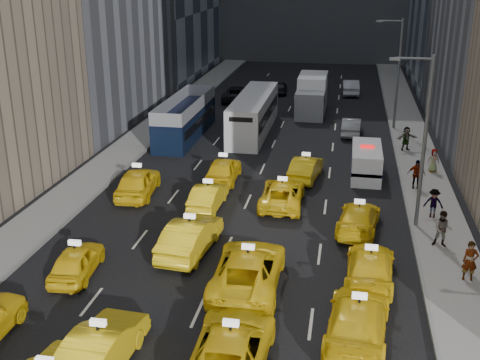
% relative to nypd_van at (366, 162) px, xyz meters
% --- Properties ---
extents(ground, '(160.00, 160.00, 0.00)m').
position_rel_nypd_van_xyz_m(ground, '(-6.82, -19.77, -0.94)').
color(ground, black).
rests_on(ground, ground).
extents(sidewalk_west, '(3.00, 90.00, 0.15)m').
position_rel_nypd_van_xyz_m(sidewalk_west, '(-17.32, 5.23, -0.87)').
color(sidewalk_west, gray).
rests_on(sidewalk_west, ground).
extents(sidewalk_east, '(3.00, 90.00, 0.15)m').
position_rel_nypd_van_xyz_m(sidewalk_east, '(3.68, 5.23, -0.87)').
color(sidewalk_east, gray).
rests_on(sidewalk_east, ground).
extents(curb_west, '(0.15, 90.00, 0.18)m').
position_rel_nypd_van_xyz_m(curb_west, '(-15.87, 5.23, -0.85)').
color(curb_west, slate).
rests_on(curb_west, ground).
extents(curb_east, '(0.15, 90.00, 0.18)m').
position_rel_nypd_van_xyz_m(curb_east, '(2.23, 5.23, -0.85)').
color(curb_east, slate).
rests_on(curb_east, ground).
extents(streetlight_near, '(2.15, 0.22, 9.00)m').
position_rel_nypd_van_xyz_m(streetlight_near, '(2.37, -7.77, 3.98)').
color(streetlight_near, '#595B60').
rests_on(streetlight_near, ground).
extents(streetlight_far, '(2.15, 0.22, 9.00)m').
position_rel_nypd_van_xyz_m(streetlight_far, '(2.37, 12.23, 3.98)').
color(streetlight_far, '#595B60').
rests_on(streetlight_far, ground).
extents(taxi_5, '(2.02, 4.95, 1.60)m').
position_rel_nypd_van_xyz_m(taxi_5, '(-9.21, -21.75, -0.14)').
color(taxi_5, yellow).
rests_on(taxi_5, ground).
extents(taxi_6, '(2.58, 5.59, 1.55)m').
position_rel_nypd_van_xyz_m(taxi_6, '(-4.85, -20.91, -0.17)').
color(taxi_6, yellow).
rests_on(taxi_6, ground).
extents(taxi_7, '(2.66, 5.58, 1.57)m').
position_rel_nypd_van_xyz_m(taxi_7, '(-0.59, -18.40, -0.16)').
color(taxi_7, yellow).
rests_on(taxi_7, ground).
extents(taxi_8, '(1.99, 4.15, 1.37)m').
position_rel_nypd_van_xyz_m(taxi_8, '(-12.83, -15.75, -0.26)').
color(taxi_8, yellow).
rests_on(taxi_8, ground).
extents(taxi_9, '(2.25, 5.21, 1.67)m').
position_rel_nypd_van_xyz_m(taxi_9, '(-8.44, -12.67, -0.11)').
color(taxi_9, yellow).
rests_on(taxi_9, ground).
extents(taxi_10, '(2.87, 6.08, 1.68)m').
position_rel_nypd_van_xyz_m(taxi_10, '(-5.18, -15.41, -0.10)').
color(taxi_10, yellow).
rests_on(taxi_10, ground).
extents(taxi_11, '(2.30, 5.12, 1.46)m').
position_rel_nypd_van_xyz_m(taxi_11, '(-0.05, -14.08, -0.21)').
color(taxi_11, yellow).
rests_on(taxi_11, ground).
extents(taxi_12, '(2.45, 5.10, 1.68)m').
position_rel_nypd_van_xyz_m(taxi_12, '(-13.43, -5.94, -0.10)').
color(taxi_12, yellow).
rests_on(taxi_12, ground).
extents(taxi_13, '(1.59, 4.22, 1.38)m').
position_rel_nypd_van_xyz_m(taxi_13, '(-8.88, -7.04, -0.25)').
color(taxi_13, yellow).
rests_on(taxi_13, ground).
extents(taxi_14, '(2.38, 5.07, 1.40)m').
position_rel_nypd_van_xyz_m(taxi_14, '(-4.79, -5.97, -0.24)').
color(taxi_14, yellow).
rests_on(taxi_14, ground).
extents(taxi_15, '(2.53, 5.01, 1.39)m').
position_rel_nypd_van_xyz_m(taxi_15, '(-0.51, -8.70, -0.24)').
color(taxi_15, yellow).
rests_on(taxi_15, ground).
extents(taxi_16, '(1.92, 4.59, 1.55)m').
position_rel_nypd_van_xyz_m(taxi_16, '(-8.92, -2.63, -0.16)').
color(taxi_16, yellow).
rests_on(taxi_16, ground).
extents(taxi_17, '(2.08, 4.56, 1.45)m').
position_rel_nypd_van_xyz_m(taxi_17, '(-3.81, -1.26, -0.22)').
color(taxi_17, yellow).
rests_on(taxi_17, ground).
extents(nypd_van, '(2.53, 5.07, 2.09)m').
position_rel_nypd_van_xyz_m(nypd_van, '(0.00, 0.00, 0.00)').
color(nypd_van, white).
rests_on(nypd_van, ground).
extents(double_decker, '(3.86, 10.94, 3.11)m').
position_rel_nypd_van_xyz_m(double_decker, '(-13.99, 7.06, 0.60)').
color(double_decker, black).
rests_on(double_decker, ground).
extents(city_bus, '(3.69, 12.12, 3.08)m').
position_rel_nypd_van_xyz_m(city_bus, '(-8.88, 9.32, 0.59)').
color(city_bus, silver).
rests_on(city_bus, ground).
extents(box_truck, '(2.89, 7.49, 3.37)m').
position_rel_nypd_van_xyz_m(box_truck, '(-4.69, 16.97, 0.72)').
color(box_truck, white).
rests_on(box_truck, ground).
extents(misc_car_0, '(1.60, 4.24, 1.38)m').
position_rel_nypd_van_xyz_m(misc_car_0, '(-1.00, 9.98, -0.25)').
color(misc_car_0, '#94969A').
rests_on(misc_car_0, ground).
extents(misc_car_1, '(2.80, 5.55, 1.51)m').
position_rel_nypd_van_xyz_m(misc_car_1, '(-12.38, 20.65, -0.19)').
color(misc_car_1, black).
rests_on(misc_car_1, ground).
extents(misc_car_2, '(2.47, 5.55, 1.58)m').
position_rel_nypd_van_xyz_m(misc_car_2, '(-5.06, 27.73, -0.15)').
color(misc_car_2, slate).
rests_on(misc_car_2, ground).
extents(misc_car_3, '(1.86, 4.05, 1.35)m').
position_rel_nypd_van_xyz_m(misc_car_3, '(-8.60, 25.07, -0.27)').
color(misc_car_3, black).
rests_on(misc_car_3, ground).
extents(misc_car_4, '(1.91, 4.83, 1.57)m').
position_rel_nypd_van_xyz_m(misc_car_4, '(-1.20, 26.00, -0.16)').
color(misc_car_4, '#ACADB4').
rests_on(misc_car_4, ground).
extents(pedestrian_0, '(0.66, 0.43, 1.80)m').
position_rel_nypd_van_xyz_m(pedestrian_0, '(4.17, -13.37, 0.11)').
color(pedestrian_0, gray).
rests_on(pedestrian_0, sidewalk_east).
extents(pedestrian_1, '(0.94, 0.60, 1.81)m').
position_rel_nypd_van_xyz_m(pedestrian_1, '(3.45, -10.16, 0.11)').
color(pedestrian_1, gray).
rests_on(pedestrian_1, sidewalk_east).
extents(pedestrian_2, '(1.11, 0.62, 1.62)m').
position_rel_nypd_van_xyz_m(pedestrian_2, '(3.45, -6.58, 0.02)').
color(pedestrian_2, gray).
rests_on(pedestrian_2, sidewalk_east).
extents(pedestrian_3, '(1.07, 0.51, 1.79)m').
position_rel_nypd_van_xyz_m(pedestrian_3, '(2.95, -2.13, 0.11)').
color(pedestrian_3, gray).
rests_on(pedestrian_3, sidewalk_east).
extents(pedestrian_4, '(0.80, 0.50, 1.55)m').
position_rel_nypd_van_xyz_m(pedestrian_4, '(4.35, 1.23, -0.01)').
color(pedestrian_4, gray).
rests_on(pedestrian_4, sidewalk_east).
extents(pedestrian_5, '(1.67, 1.09, 1.75)m').
position_rel_nypd_van_xyz_m(pedestrian_5, '(2.96, 5.92, 0.08)').
color(pedestrian_5, gray).
rests_on(pedestrian_5, sidewalk_east).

